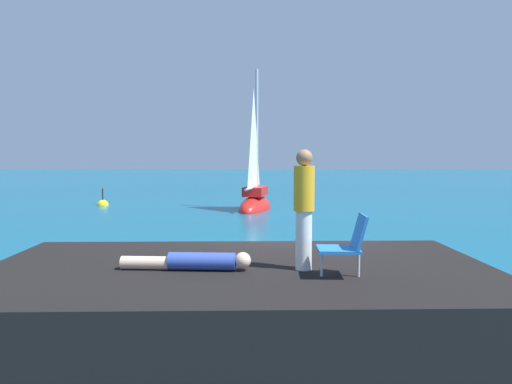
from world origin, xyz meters
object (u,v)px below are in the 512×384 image
object	(u,v)px
sailboat_near	(255,201)
marker_buoy	(103,205)
person_standing	(304,206)
beach_chair	(348,242)
person_sunbather	(192,262)

from	to	relation	value
sailboat_near	marker_buoy	world-z (taller)	sailboat_near
person_standing	beach_chair	world-z (taller)	person_standing
person_sunbather	person_standing	size ratio (longest dim) A/B	1.09
sailboat_near	person_sunbather	bearing A→B (deg)	-171.14
sailboat_near	beach_chair	bearing A→B (deg)	-163.77
sailboat_near	person_standing	size ratio (longest dim) A/B	4.36
person_sunbather	marker_buoy	distance (m)	18.63
beach_chair	sailboat_near	bearing A→B (deg)	-83.58
person_sunbather	marker_buoy	size ratio (longest dim) A/B	1.56
beach_chair	marker_buoy	xyz separation A→B (m)	(-9.38, 17.37, -1.35)
person_sunbather	beach_chair	distance (m)	2.07
person_standing	beach_chair	distance (m)	0.77
sailboat_near	marker_buoy	xyz separation A→B (m)	(-7.66, 1.64, -0.38)
person_standing	marker_buoy	size ratio (longest dim) A/B	1.43
sailboat_near	beach_chair	world-z (taller)	sailboat_near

